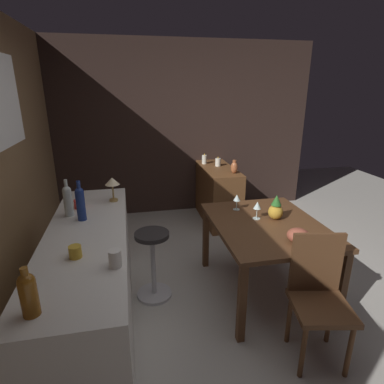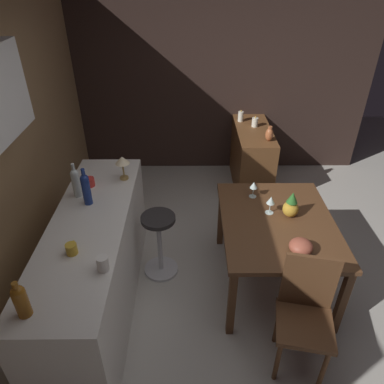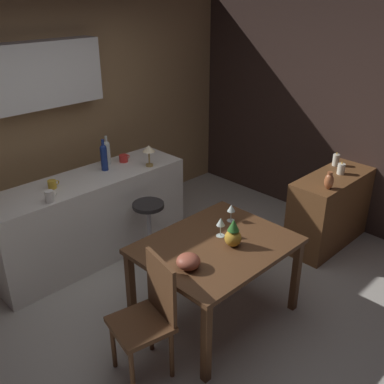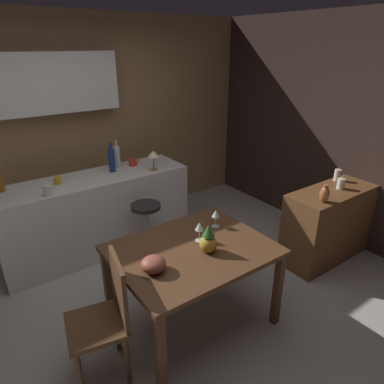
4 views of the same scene
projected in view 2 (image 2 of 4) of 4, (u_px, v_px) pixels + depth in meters
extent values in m
plane|color=#B7B2A8|center=(247.00, 295.00, 3.38)|extent=(9.00, 9.00, 0.00)
cube|color=#33231E|center=(207.00, 79.00, 4.80)|extent=(0.10, 4.40, 2.60)
cube|color=#56351E|center=(278.00, 222.00, 3.13)|extent=(1.24, 0.98, 0.04)
cube|color=#56351E|center=(232.00, 304.00, 2.86)|extent=(0.06, 0.06, 0.70)
cube|color=#56351E|center=(221.00, 217.00, 3.81)|extent=(0.06, 0.06, 0.70)
cube|color=#56351E|center=(342.00, 303.00, 2.86)|extent=(0.06, 0.06, 0.70)
cube|color=#56351E|center=(303.00, 217.00, 3.81)|extent=(0.06, 0.06, 0.70)
cube|color=silver|center=(96.00, 263.00, 3.09)|extent=(2.10, 0.60, 0.90)
cube|color=brown|center=(251.00, 157.00, 4.82)|extent=(1.10, 0.44, 0.82)
cube|color=#56351E|center=(305.00, 325.00, 2.57)|extent=(0.47, 0.47, 0.04)
cube|color=#56351E|center=(309.00, 282.00, 2.58)|extent=(0.11, 0.38, 0.49)
cylinder|color=#56351E|center=(324.00, 369.00, 2.54)|extent=(0.04, 0.04, 0.43)
cylinder|color=#56351E|center=(277.00, 361.00, 2.59)|extent=(0.04, 0.04, 0.43)
cylinder|color=#56351E|center=(319.00, 331.00, 2.80)|extent=(0.04, 0.04, 0.43)
cylinder|color=#56351E|center=(277.00, 324.00, 2.85)|extent=(0.04, 0.04, 0.43)
cylinder|color=#262323|center=(158.00, 219.00, 3.29)|extent=(0.32, 0.32, 0.04)
cylinder|color=silver|center=(160.00, 246.00, 3.47)|extent=(0.04, 0.04, 0.63)
cylinder|color=silver|center=(161.00, 269.00, 3.64)|extent=(0.34, 0.34, 0.03)
cylinder|color=silver|center=(253.00, 196.00, 3.44)|extent=(0.07, 0.07, 0.00)
cylinder|color=silver|center=(253.00, 192.00, 3.41)|extent=(0.01, 0.01, 0.09)
cone|color=silver|center=(254.00, 185.00, 3.37)|extent=(0.07, 0.07, 0.06)
cylinder|color=silver|center=(269.00, 213.00, 3.22)|extent=(0.07, 0.07, 0.00)
cylinder|color=silver|center=(270.00, 208.00, 3.19)|extent=(0.01, 0.01, 0.10)
cone|color=silver|center=(271.00, 200.00, 3.14)|extent=(0.07, 0.07, 0.07)
ellipsoid|color=gold|center=(290.00, 209.00, 3.15)|extent=(0.14, 0.14, 0.14)
cone|color=#2D6B28|center=(293.00, 197.00, 3.08)|extent=(0.10, 0.10, 0.10)
ellipsoid|color=#9E4C38|center=(301.00, 247.00, 2.76)|extent=(0.18, 0.18, 0.11)
cylinder|color=silver|center=(77.00, 185.00, 3.10)|extent=(0.07, 0.07, 0.22)
sphere|color=silver|center=(74.00, 173.00, 3.04)|extent=(0.07, 0.07, 0.07)
cylinder|color=silver|center=(73.00, 168.00, 3.01)|extent=(0.03, 0.03, 0.07)
cylinder|color=#8C5114|center=(22.00, 303.00, 2.06)|extent=(0.08, 0.08, 0.18)
sphere|color=#8C5114|center=(18.00, 293.00, 2.01)|extent=(0.08, 0.08, 0.08)
cylinder|color=#8C5114|center=(15.00, 286.00, 1.98)|extent=(0.04, 0.04, 0.05)
cylinder|color=navy|center=(87.00, 191.00, 3.00)|extent=(0.07, 0.07, 0.24)
sphere|color=navy|center=(84.00, 179.00, 2.93)|extent=(0.07, 0.07, 0.07)
cylinder|color=navy|center=(83.00, 173.00, 2.90)|extent=(0.03, 0.03, 0.07)
cylinder|color=gold|center=(72.00, 249.00, 2.52)|extent=(0.08, 0.08, 0.08)
torus|color=gold|center=(73.00, 244.00, 2.56)|extent=(0.05, 0.01, 0.05)
cylinder|color=red|center=(89.00, 182.00, 3.28)|extent=(0.09, 0.09, 0.08)
torus|color=red|center=(91.00, 178.00, 3.32)|extent=(0.05, 0.01, 0.05)
cylinder|color=white|center=(103.00, 264.00, 2.38)|extent=(0.08, 0.08, 0.11)
torus|color=white|center=(104.00, 258.00, 2.42)|extent=(0.05, 0.01, 0.05)
cylinder|color=#A58447|center=(124.00, 178.00, 3.40)|extent=(0.08, 0.08, 0.02)
cylinder|color=#A58447|center=(123.00, 170.00, 3.35)|extent=(0.02, 0.02, 0.15)
cone|color=beige|center=(122.00, 160.00, 3.29)|extent=(0.13, 0.13, 0.07)
cylinder|color=white|center=(255.00, 122.00, 4.63)|extent=(0.08, 0.08, 0.12)
ellipsoid|color=yellow|center=(255.00, 117.00, 4.59)|extent=(0.01, 0.01, 0.03)
cylinder|color=white|center=(241.00, 116.00, 4.78)|extent=(0.07, 0.07, 0.13)
ellipsoid|color=yellow|center=(241.00, 111.00, 4.73)|extent=(0.01, 0.01, 0.03)
ellipsoid|color=#B26038|center=(269.00, 135.00, 4.25)|extent=(0.09, 0.09, 0.16)
cylinder|color=#B26038|center=(270.00, 127.00, 4.20)|extent=(0.05, 0.05, 0.02)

